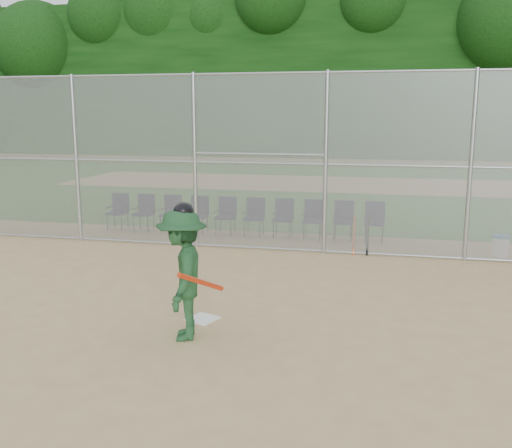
% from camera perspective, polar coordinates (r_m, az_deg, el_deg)
% --- Properties ---
extents(ground, '(100.00, 100.00, 0.00)m').
position_cam_1_polar(ground, '(8.40, -3.79, -10.59)').
color(ground, tan).
rests_on(ground, ground).
extents(grass_strip, '(100.00, 100.00, 0.00)m').
position_cam_1_polar(grass_strip, '(25.77, 7.57, 4.01)').
color(grass_strip, '#29601D').
rests_on(grass_strip, ground).
extents(dirt_patch_far, '(24.00, 24.00, 0.00)m').
position_cam_1_polar(dirt_patch_far, '(25.77, 7.57, 4.01)').
color(dirt_patch_far, tan).
rests_on(dirt_patch_far, ground).
extents(backstop_fence, '(16.09, 0.09, 4.00)m').
position_cam_1_polar(backstop_fence, '(12.73, 2.48, 6.38)').
color(backstop_fence, gray).
rests_on(backstop_fence, ground).
extents(treeline, '(81.00, 60.00, 11.00)m').
position_cam_1_polar(treeline, '(27.69, 8.26, 15.86)').
color(treeline, black).
rests_on(treeline, ground).
extents(home_plate, '(0.53, 0.53, 0.02)m').
position_cam_1_polar(home_plate, '(8.85, -5.37, -9.41)').
color(home_plate, white).
rests_on(home_plate, ground).
extents(batter_at_plate, '(1.09, 1.43, 1.92)m').
position_cam_1_polar(batter_at_plate, '(7.91, -7.36, -4.93)').
color(batter_at_plate, '#1C4624').
rests_on(batter_at_plate, ground).
extents(water_cooler, '(0.37, 0.37, 0.47)m').
position_cam_1_polar(water_cooler, '(13.63, 23.26, -1.99)').
color(water_cooler, white).
rests_on(water_cooler, ground).
extents(spare_bats, '(0.36, 0.33, 0.83)m').
position_cam_1_polar(spare_bats, '(12.89, 10.45, -1.17)').
color(spare_bats, '#D84C14').
rests_on(spare_bats, ground).
extents(chair_0, '(0.54, 0.52, 0.96)m').
position_cam_1_polar(chair_0, '(15.83, -13.69, 1.18)').
color(chair_0, black).
rests_on(chair_0, ground).
extents(chair_1, '(0.54, 0.52, 0.96)m').
position_cam_1_polar(chair_1, '(15.51, -11.19, 1.09)').
color(chair_1, black).
rests_on(chair_1, ground).
extents(chair_2, '(0.54, 0.52, 0.96)m').
position_cam_1_polar(chair_2, '(15.23, -8.58, 1.00)').
color(chair_2, black).
rests_on(chair_2, ground).
extents(chair_3, '(0.54, 0.52, 0.96)m').
position_cam_1_polar(chair_3, '(14.97, -5.88, 0.89)').
color(chair_3, black).
rests_on(chair_3, ground).
extents(chair_4, '(0.54, 0.52, 0.96)m').
position_cam_1_polar(chair_4, '(14.75, -3.09, 0.78)').
color(chair_4, black).
rests_on(chair_4, ground).
extents(chair_5, '(0.54, 0.52, 0.96)m').
position_cam_1_polar(chair_5, '(14.57, -0.22, 0.67)').
color(chair_5, black).
rests_on(chair_5, ground).
extents(chair_6, '(0.54, 0.52, 0.96)m').
position_cam_1_polar(chair_6, '(14.42, 2.71, 0.55)').
color(chair_6, black).
rests_on(chair_6, ground).
extents(chair_7, '(0.54, 0.52, 0.96)m').
position_cam_1_polar(chair_7, '(14.31, 5.69, 0.43)').
color(chair_7, black).
rests_on(chair_7, ground).
extents(chair_8, '(0.54, 0.52, 0.96)m').
position_cam_1_polar(chair_8, '(14.25, 8.71, 0.31)').
color(chair_8, black).
rests_on(chair_8, ground).
extents(chair_9, '(0.54, 0.52, 0.96)m').
position_cam_1_polar(chair_9, '(14.22, 11.75, 0.18)').
color(chair_9, black).
rests_on(chair_9, ground).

